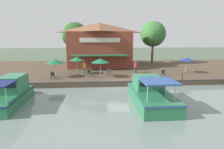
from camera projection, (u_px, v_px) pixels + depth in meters
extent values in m
plane|color=#4C5B47|center=(118.00, 87.00, 19.59)|extent=(220.00, 220.00, 0.00)
cube|color=#4C3D2D|center=(111.00, 69.00, 30.29)|extent=(22.00, 56.00, 0.60)
cube|color=#2D2D33|center=(118.00, 82.00, 19.56)|extent=(0.20, 50.40, 0.10)
cube|color=brown|center=(100.00, 49.00, 31.90)|extent=(8.28, 10.64, 5.99)
pyramid|color=brown|center=(100.00, 28.00, 31.17)|extent=(8.69, 11.17, 1.72)
cube|color=#235633|center=(100.00, 55.00, 27.11)|extent=(1.80, 9.04, 0.16)
cube|color=silver|center=(100.00, 40.00, 27.50)|extent=(0.08, 6.38, 0.70)
cylinder|color=silver|center=(114.00, 27.00, 31.36)|extent=(0.06, 0.06, 1.84)
cube|color=#B23338|center=(114.00, 23.00, 31.04)|extent=(0.36, 0.03, 0.24)
cylinder|color=silver|center=(84.00, 27.00, 30.93)|extent=(0.06, 0.06, 2.01)
cube|color=#2D5193|center=(84.00, 22.00, 30.59)|extent=(0.36, 0.03, 0.24)
cylinder|color=#B7B7B7|center=(100.00, 69.00, 21.96)|extent=(0.06, 0.06, 2.19)
cylinder|color=#2D2D33|center=(100.00, 77.00, 22.16)|extent=(0.36, 0.36, 0.06)
cone|color=#19663D|center=(100.00, 61.00, 21.76)|extent=(2.28, 2.28, 0.48)
cone|color=silver|center=(100.00, 60.00, 21.76)|extent=(1.41, 1.41, 0.39)
sphere|color=silver|center=(100.00, 59.00, 21.71)|extent=(0.08, 0.08, 0.08)
cylinder|color=#B7B7B7|center=(77.00, 66.00, 24.14)|extent=(0.06, 0.06, 2.20)
cylinder|color=#2D2D33|center=(77.00, 74.00, 24.34)|extent=(0.36, 0.36, 0.06)
cone|color=#19663D|center=(77.00, 59.00, 23.94)|extent=(2.04, 2.04, 0.50)
cone|color=silver|center=(77.00, 59.00, 23.94)|extent=(1.26, 1.26, 0.40)
sphere|color=silver|center=(77.00, 57.00, 23.90)|extent=(0.08, 0.08, 0.08)
cylinder|color=#B7B7B7|center=(186.00, 66.00, 24.97)|extent=(0.06, 0.06, 2.04)
cylinder|color=#2D2D33|center=(185.00, 73.00, 25.16)|extent=(0.36, 0.36, 0.06)
cone|color=navy|center=(186.00, 59.00, 24.79)|extent=(2.14, 2.14, 0.41)
cone|color=yellow|center=(186.00, 59.00, 24.79)|extent=(1.33, 1.33, 0.33)
sphere|color=yellow|center=(187.00, 58.00, 24.75)|extent=(0.08, 0.08, 0.08)
cylinder|color=#B7B7B7|center=(55.00, 69.00, 21.93)|extent=(0.06, 0.06, 2.13)
cylinder|color=#2D2D33|center=(56.00, 77.00, 22.13)|extent=(0.36, 0.36, 0.06)
cone|color=#19663D|center=(55.00, 61.00, 21.74)|extent=(2.22, 2.22, 0.55)
cone|color=silver|center=(55.00, 61.00, 21.74)|extent=(1.38, 1.38, 0.44)
sphere|color=silver|center=(55.00, 59.00, 21.69)|extent=(0.08, 0.08, 0.08)
cube|color=#2D2D33|center=(55.00, 78.00, 20.88)|extent=(0.05, 0.05, 0.42)
cube|color=#2D2D33|center=(51.00, 78.00, 20.70)|extent=(0.05, 0.05, 0.42)
cube|color=#2D2D33|center=(54.00, 77.00, 21.22)|extent=(0.05, 0.05, 0.42)
cube|color=#2D2D33|center=(51.00, 77.00, 21.05)|extent=(0.05, 0.05, 0.42)
cube|color=#2D2D33|center=(53.00, 76.00, 20.92)|extent=(0.57, 0.57, 0.05)
cube|color=#2D2D33|center=(52.00, 74.00, 21.05)|extent=(0.20, 0.42, 0.40)
cube|color=#2D2D33|center=(109.00, 74.00, 23.16)|extent=(0.05, 0.05, 0.42)
cube|color=#2D2D33|center=(106.00, 74.00, 23.30)|extent=(0.05, 0.05, 0.42)
cube|color=#2D2D33|center=(110.00, 73.00, 23.53)|extent=(0.05, 0.05, 0.42)
cube|color=#2D2D33|center=(108.00, 73.00, 23.67)|extent=(0.05, 0.05, 0.42)
cube|color=#2D2D33|center=(108.00, 72.00, 23.38)|extent=(0.59, 0.59, 0.05)
cube|color=#2D2D33|center=(109.00, 70.00, 23.52)|extent=(0.22, 0.42, 0.40)
cube|color=#2D2D33|center=(92.00, 75.00, 22.61)|extent=(0.05, 0.05, 0.42)
cube|color=#2D2D33|center=(89.00, 75.00, 22.44)|extent=(0.05, 0.05, 0.42)
cube|color=#2D2D33|center=(91.00, 74.00, 22.96)|extent=(0.05, 0.05, 0.42)
cube|color=#2D2D33|center=(88.00, 75.00, 22.79)|extent=(0.05, 0.05, 0.42)
cube|color=#2D2D33|center=(90.00, 73.00, 22.66)|extent=(0.57, 0.57, 0.05)
cube|color=#2D2D33|center=(89.00, 71.00, 22.80)|extent=(0.20, 0.43, 0.40)
cube|color=#2D2D33|center=(166.00, 75.00, 22.33)|extent=(0.04, 0.04, 0.42)
cube|color=#2D2D33|center=(163.00, 75.00, 22.29)|extent=(0.04, 0.04, 0.42)
cube|color=#2D2D33|center=(164.00, 75.00, 22.72)|extent=(0.04, 0.04, 0.42)
cube|color=#2D2D33|center=(161.00, 75.00, 22.68)|extent=(0.04, 0.04, 0.42)
cube|color=#2D2D33|center=(164.00, 73.00, 22.46)|extent=(0.45, 0.45, 0.05)
cube|color=#2D2D33|center=(163.00, 71.00, 22.61)|extent=(0.05, 0.44, 0.40)
cylinder|color=#337547|center=(84.00, 71.00, 24.54)|extent=(0.13, 0.13, 0.83)
cylinder|color=#337547|center=(85.00, 71.00, 24.49)|extent=(0.13, 0.13, 0.83)
cylinder|color=gold|center=(84.00, 65.00, 24.37)|extent=(0.49, 0.49, 0.66)
sphere|color=tan|center=(84.00, 62.00, 24.29)|extent=(0.23, 0.23, 0.23)
cylinder|color=#4C4C56|center=(136.00, 70.00, 25.16)|extent=(0.13, 0.13, 0.81)
cylinder|color=#4C4C56|center=(135.00, 70.00, 25.09)|extent=(0.13, 0.13, 0.81)
cylinder|color=#B23338|center=(136.00, 65.00, 24.99)|extent=(0.47, 0.47, 0.64)
sphere|color=brown|center=(136.00, 62.00, 24.90)|extent=(0.22, 0.22, 0.22)
cube|color=#287047|center=(151.00, 98.00, 14.26)|extent=(6.39, 2.82, 1.03)
ellipsoid|color=#287047|center=(142.00, 87.00, 17.37)|extent=(2.27, 2.65, 1.03)
cube|color=#2D4C84|center=(151.00, 93.00, 14.18)|extent=(6.46, 2.86, 0.10)
cube|color=#337A51|center=(148.00, 82.00, 15.16)|extent=(2.56, 2.24, 1.03)
cube|color=black|center=(152.00, 84.00, 13.91)|extent=(0.08, 1.94, 0.36)
cube|color=#2D4C84|center=(158.00, 81.00, 12.46)|extent=(2.61, 2.38, 0.12)
cylinder|color=silver|center=(175.00, 92.00, 11.88)|extent=(0.05, 0.05, 1.24)
cylinder|color=silver|center=(147.00, 93.00, 11.74)|extent=(0.05, 0.05, 1.24)
cylinder|color=silver|center=(141.00, 79.00, 17.47)|extent=(0.06, 2.22, 0.04)
cube|color=#287047|center=(10.00, 100.00, 13.88)|extent=(5.60, 2.25, 0.91)
ellipsoid|color=#287047|center=(23.00, 90.00, 16.57)|extent=(2.03, 2.00, 0.91)
cube|color=navy|center=(9.00, 95.00, 13.81)|extent=(5.67, 2.29, 0.10)
cube|color=#337A51|center=(13.00, 83.00, 14.62)|extent=(2.65, 1.72, 1.33)
cube|color=black|center=(6.00, 85.00, 13.34)|extent=(0.12, 1.42, 0.47)
cylinder|color=silver|center=(6.00, 94.00, 11.83)|extent=(0.05, 0.05, 1.19)
cylinder|color=#473323|center=(182.00, 77.00, 20.34)|extent=(0.18, 0.18, 0.75)
cylinder|color=#2D2D33|center=(182.00, 74.00, 20.26)|extent=(0.22, 0.22, 0.04)
cylinder|color=brown|center=(76.00, 54.00, 35.39)|extent=(0.45, 0.45, 3.93)
sphere|color=#285623|center=(75.00, 35.00, 34.67)|extent=(4.83, 4.83, 4.83)
sphere|color=#285623|center=(71.00, 37.00, 33.76)|extent=(3.38, 3.38, 3.38)
cylinder|color=brown|center=(152.00, 53.00, 35.49)|extent=(0.45, 0.45, 3.98)
sphere|color=#387033|center=(153.00, 34.00, 34.75)|extent=(4.99, 4.99, 4.99)
sphere|color=#387033|center=(151.00, 36.00, 33.81)|extent=(3.49, 3.49, 3.49)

